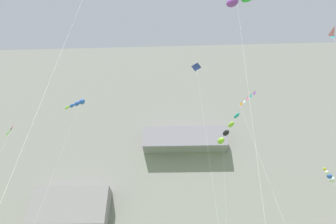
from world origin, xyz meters
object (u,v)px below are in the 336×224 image
kite_delta_upper_mid (336,47)px  kite_windsock_near_cliff (77,104)px  kite_diamond_low_left (198,76)px  kite_windsock_high_left (330,177)px  kite_banner_mid_right (252,116)px  kite_windsock_low_right (225,134)px  kite_banner_far_right (4,142)px

kite_delta_upper_mid → kite_windsock_near_cliff: kite_windsock_near_cliff is taller
kite_delta_upper_mid → kite_diamond_low_left: bearing=137.2°
kite_windsock_high_left → kite_windsock_near_cliff: kite_windsock_near_cliff is taller
kite_delta_upper_mid → kite_banner_mid_right: size_ratio=1.00×
kite_windsock_high_left → kite_banner_mid_right: bearing=-143.7°
kite_windsock_low_right → kite_banner_mid_right: kite_windsock_low_right is taller
kite_windsock_low_right → kite_diamond_low_left: size_ratio=0.78×
kite_windsock_near_cliff → kite_diamond_low_left: 18.86m
kite_windsock_low_right → kite_windsock_near_cliff: bearing=-167.5°
kite_delta_upper_mid → kite_windsock_near_cliff: (-31.39, 14.15, 4.54)m
kite_banner_mid_right → kite_windsock_near_cliff: (-24.60, 4.70, 6.16)m
kite_banner_mid_right → kite_diamond_low_left: (-6.14, 2.51, 9.32)m
kite_delta_upper_mid → kite_windsock_low_right: (-8.47, 19.23, 1.92)m
kite_windsock_high_left → kite_windsock_near_cliff: size_ratio=0.64×
kite_banner_mid_right → kite_windsock_near_cliff: 25.80m
kite_windsock_low_right → kite_diamond_low_left: (-4.45, -7.27, 5.77)m
kite_windsock_high_left → kite_diamond_low_left: size_ratio=0.53×
kite_banner_mid_right → kite_diamond_low_left: 11.44m
kite_banner_far_right → kite_delta_upper_mid: bearing=-14.0°
kite_windsock_high_left → kite_delta_upper_mid: bearing=-105.0°
kite_windsock_near_cliff → kite_banner_mid_right: bearing=-10.8°
kite_delta_upper_mid → kite_windsock_low_right: bearing=113.8°
kite_banner_far_right → kite_windsock_near_cliff: 12.20m
kite_windsock_near_cliff → kite_windsock_low_right: bearing=12.5°
kite_banner_mid_right → kite_banner_far_right: (-30.24, -0.23, -3.47)m
kite_banner_far_right → kite_banner_mid_right: bearing=0.4°
kite_windsock_high_left → kite_banner_far_right: size_ratio=0.88×
kite_delta_upper_mid → kite_diamond_low_left: size_ratio=0.75×
kite_windsock_high_left → kite_diamond_low_left: kite_diamond_low_left is taller
kite_windsock_near_cliff → kite_diamond_low_left: bearing=-6.8°
kite_windsock_high_left → kite_diamond_low_left: (-17.74, -6.02, 13.84)m
kite_windsock_high_left → kite_windsock_near_cliff: bearing=-174.0°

